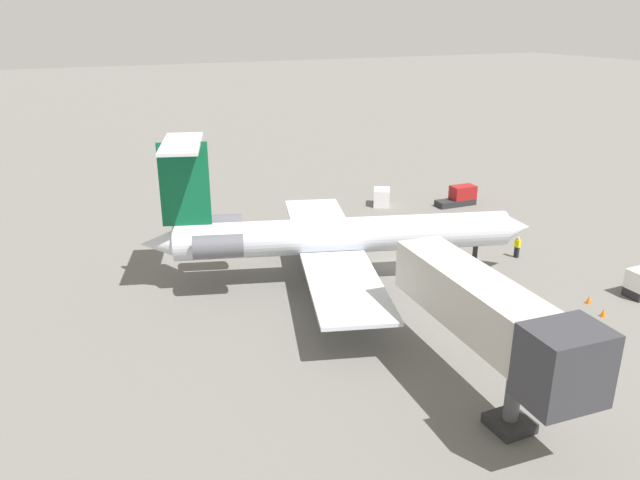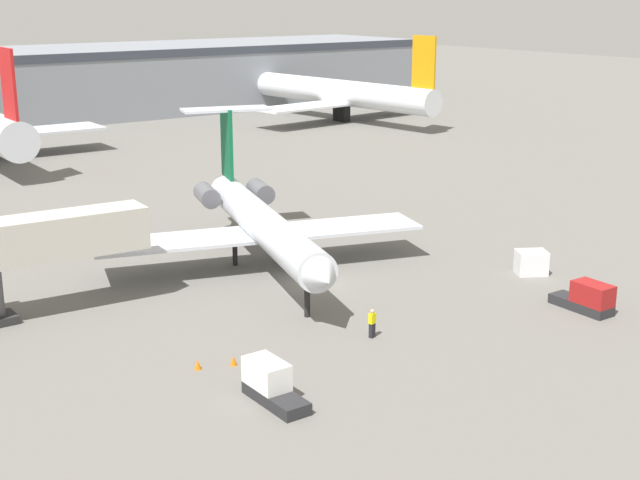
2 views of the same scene
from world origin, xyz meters
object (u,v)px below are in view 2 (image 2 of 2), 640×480
Objects in this scene: traffic_cone_near at (233,360)px; traffic_cone_mid at (198,364)px; regional_jet at (260,220)px; jet_bridge at (22,242)px; ground_crew_marshaller at (372,323)px; parked_airliner_centre at (343,93)px; baggage_tug_lead at (271,384)px; baggage_tug_trailing at (587,299)px; cargo_container_uld at (531,262)px.

traffic_cone_near and traffic_cone_mid have the same top height.
regional_jet is 16.73m from jet_bridge.
regional_jet is 17.51m from traffic_cone_near.
jet_bridge is 14.15m from traffic_cone_mid.
ground_crew_marshaller is 86.61m from parked_airliner_centre.
regional_jet reaches higher than jet_bridge.
baggage_tug_lead is at bearing -78.24° from traffic_cone_mid.
baggage_tug_trailing is 7.66m from cargo_container_uld.
cargo_container_uld reaches higher than traffic_cone_mid.
cargo_container_uld is at bearing 66.49° from baggage_tug_trailing.
jet_bridge is 5.16× the size of cargo_container_uld.
parked_airliner_centre is at bearing 50.28° from baggage_tug_lead.
ground_crew_marshaller reaches higher than cargo_container_uld.
regional_jet is at bearing 119.67° from baggage_tug_trailing.
baggage_tug_lead is at bearing 176.89° from baggage_tug_trailing.
baggage_tug_trailing reaches higher than ground_crew_marshaller.
traffic_cone_near is (-10.41, -13.71, -3.17)m from regional_jet.
traffic_cone_mid is (-1.75, 0.65, 0.00)m from traffic_cone_near.
regional_jet is 48.47× the size of traffic_cone_mid.
ground_crew_marshaller is at bearing -126.55° from parked_airliner_centre.
jet_bridge is 33.34m from cargo_container_uld.
parked_airliner_centre reaches higher than jet_bridge.
baggage_tug_lead is (-8.95, -3.28, -0.02)m from ground_crew_marshaller.
traffic_cone_near is 1.00× the size of traffic_cone_mid.
traffic_cone_mid is at bearing -178.70° from cargo_container_uld.
traffic_cone_near is (-21.52, 5.78, -0.56)m from baggage_tug_trailing.
cargo_container_uld is 4.61× the size of traffic_cone_near.
baggage_tug_trailing is 83.41m from parked_airliner_centre.
parked_airliner_centre is at bearing 62.63° from baggage_tug_trailing.
traffic_cone_near is (6.26, -13.31, -4.41)m from jet_bridge.
baggage_tug_lead reaches higher than traffic_cone_near.
baggage_tug_lead is at bearing -159.85° from ground_crew_marshaller.
ground_crew_marshaller is 8.41m from traffic_cone_near.
parked_airliner_centre is at bearing 39.72° from jet_bridge.
jet_bridge is at bearing 145.51° from baggage_tug_trailing.
baggage_tug_trailing is at bearing -34.49° from jet_bridge.
traffic_cone_mid is at bearing 169.07° from ground_crew_marshaller.
cargo_container_uld is (14.16, -12.47, -2.62)m from regional_jet.
regional_jet is at bearing 1.38° from jet_bridge.
jet_bridge is 23.80× the size of traffic_cone_near.
baggage_tug_trailing is 7.35× the size of traffic_cone_mid.
regional_jet is 19.05m from cargo_container_uld.
parked_airliner_centre reaches higher than ground_crew_marshaller.
cargo_container_uld is at bearing 8.84° from ground_crew_marshaller.
ground_crew_marshaller is at bearing 20.15° from baggage_tug_lead.
ground_crew_marshaller is at bearing -98.07° from regional_jet.
regional_jet reaches higher than traffic_cone_mid.
jet_bridge is at bearing 115.21° from traffic_cone_near.
jet_bridge reaches higher than traffic_cone_near.
cargo_container_uld is at bearing -41.37° from regional_jet.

